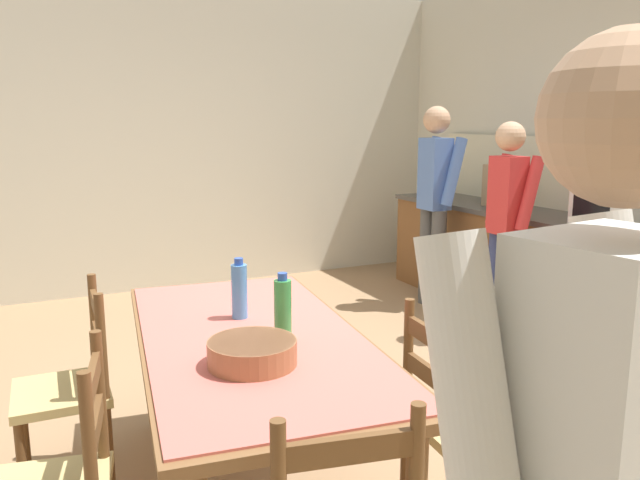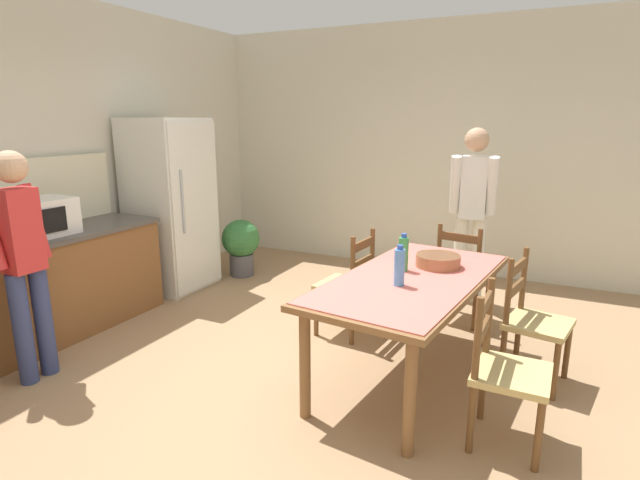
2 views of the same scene
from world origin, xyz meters
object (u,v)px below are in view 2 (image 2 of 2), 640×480
object	(u,v)px
serving_bowl	(438,260)
refrigerator	(171,205)
person_at_counter	(22,256)
potted_plant	(241,244)
chair_side_near_right	(533,321)
bottle_near_centre	(399,267)
person_by_table	(472,207)
chair_head_end	(462,275)
chair_side_near_left	(505,371)
microwave	(39,218)
dining_table	(412,288)
chair_side_far_right	(348,284)
bottle_off_centre	(403,254)

from	to	relation	value
serving_bowl	refrigerator	bearing A→B (deg)	80.22
person_at_counter	potted_plant	xyz separation A→B (m)	(2.64, 0.07, -0.52)
refrigerator	potted_plant	xyz separation A→B (m)	(0.65, -0.43, -0.52)
refrigerator	chair_side_near_right	xyz separation A→B (m)	(-0.50, -3.66, -0.47)
bottle_near_centre	person_by_table	size ratio (longest dim) A/B	0.16
bottle_near_centre	chair_head_end	bearing A→B (deg)	-6.60
chair_side_near_right	chair_side_near_left	bearing A→B (deg)	-175.85
microwave	person_by_table	xyz separation A→B (m)	(2.42, -2.99, -0.06)
bottle_near_centre	dining_table	bearing A→B (deg)	-6.71
refrigerator	microwave	distance (m)	1.49
chair_side_near_right	bottle_near_centre	bearing A→B (deg)	135.36
dining_table	chair_head_end	bearing A→B (deg)	-6.58
microwave	chair_side_near_right	xyz separation A→B (m)	(0.99, -3.67, -0.59)
microwave	bottle_near_centre	size ratio (longest dim) A/B	1.85
microwave	dining_table	bearing A→B (deg)	-77.11
chair_side_far_right	potted_plant	world-z (taller)	chair_side_far_right
person_by_table	dining_table	bearing A→B (deg)	-10.86
bottle_off_centre	potted_plant	distance (m)	2.77
microwave	potted_plant	xyz separation A→B (m)	(2.14, -0.45, -0.64)
serving_bowl	person_at_counter	distance (m)	2.89
serving_bowl	chair_side_far_right	xyz separation A→B (m)	(0.19, 0.78, -0.36)
person_by_table	chair_side_far_right	bearing A→B (deg)	-39.35
bottle_near_centre	person_at_counter	bearing A→B (deg)	111.81
microwave	chair_side_far_right	xyz separation A→B (m)	(1.16, -2.22, -0.59)
serving_bowl	chair_side_near_right	distance (m)	0.76
refrigerator	bottle_near_centre	world-z (taller)	refrigerator
chair_head_end	chair_side_near_left	xyz separation A→B (m)	(-1.69, -0.54, 0.00)
chair_side_near_left	person_at_counter	bearing A→B (deg)	103.62
bottle_off_centre	serving_bowl	size ratio (longest dim) A/B	0.84
dining_table	serving_bowl	world-z (taller)	serving_bowl
chair_side_near_left	serving_bowl	bearing A→B (deg)	36.79
person_by_table	potted_plant	world-z (taller)	person_by_table
bottle_off_centre	potted_plant	bearing A→B (deg)	59.78
dining_table	chair_side_far_right	world-z (taller)	chair_side_far_right
bottle_near_centre	chair_head_end	size ratio (longest dim) A/B	0.30
bottle_near_centre	chair_side_far_right	bearing A→B (deg)	42.14
bottle_near_centre	potted_plant	size ratio (longest dim) A/B	0.40
refrigerator	chair_side_near_left	size ratio (longest dim) A/B	2.00
microwave	person_by_table	distance (m)	3.85
microwave	chair_side_near_right	world-z (taller)	microwave
chair_head_end	potted_plant	size ratio (longest dim) A/B	1.36
serving_bowl	chair_side_near_left	bearing A→B (deg)	-144.46
chair_side_far_right	person_at_counter	world-z (taller)	person_at_counter
dining_table	chair_head_end	xyz separation A→B (m)	(1.20, -0.14, -0.23)
serving_bowl	chair_head_end	world-z (taller)	chair_head_end
chair_side_near_left	person_by_table	xyz separation A→B (m)	(2.25, 0.58, 0.53)
microwave	chair_side_near_right	size ratio (longest dim) A/B	0.55
chair_head_end	person_at_counter	size ratio (longest dim) A/B	0.57
bottle_off_centre	chair_side_near_left	bearing A→B (deg)	-127.68
bottle_near_centre	serving_bowl	world-z (taller)	bottle_near_centre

